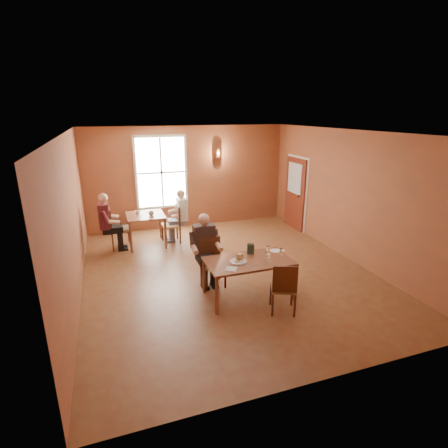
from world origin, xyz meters
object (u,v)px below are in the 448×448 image
object	(u,v)px
diner_white	(172,218)
chair_diner_white	(171,224)
main_table	(248,278)
diner_maroon	(118,221)
chair_empty	(283,287)
second_table	(146,230)
diner_main	(213,254)
chair_diner_maroon	(120,228)
chair_diner_main	(213,263)

from	to	relation	value
diner_white	chair_diner_white	bearing A→B (deg)	90.00
chair_diner_white	main_table	bearing A→B (deg)	-165.96
main_table	diner_maroon	bearing A→B (deg)	122.83
main_table	chair_empty	size ratio (longest dim) A/B	1.68
chair_empty	second_table	world-z (taller)	chair_empty
main_table	second_table	size ratio (longest dim) A/B	1.68
chair_diner_white	diner_main	bearing A→B (deg)	-172.90
diner_main	chair_empty	distance (m)	1.57
chair_empty	second_table	bearing A→B (deg)	136.17
chair_empty	diner_white	size ratio (longest dim) A/B	0.70
chair_empty	diner_maroon	xyz separation A→B (m)	(-2.55, 4.03, 0.25)
chair_diner_maroon	chair_diner_main	bearing A→B (deg)	31.15
second_table	diner_white	world-z (taller)	diner_white
chair_diner_maroon	main_table	bearing A→B (deg)	32.46
main_table	diner_white	xyz separation A→B (m)	(-0.81, 3.37, 0.30)
chair_diner_main	chair_diner_white	size ratio (longest dim) A/B	0.97
chair_diner_main	chair_diner_white	world-z (taller)	chair_diner_white
chair_diner_main	chair_empty	size ratio (longest dim) A/B	1.03
main_table	chair_diner_maroon	world-z (taller)	chair_diner_maroon
chair_diner_main	diner_main	size ratio (longest dim) A/B	0.70
chair_diner_white	chair_diner_maroon	size ratio (longest dim) A/B	0.93
chair_empty	second_table	distance (m)	4.44
second_table	main_table	bearing A→B (deg)	-66.10
second_table	chair_diner_maroon	size ratio (longest dim) A/B	0.88
diner_main	chair_diner_maroon	xyz separation A→B (m)	(-1.64, 2.75, -0.16)
chair_diner_white	diner_white	distance (m)	0.18
chair_diner_main	second_table	bearing A→B (deg)	-69.94
main_table	chair_diner_maroon	distance (m)	3.99
diner_white	chair_diner_maroon	world-z (taller)	diner_white
chair_empty	diner_main	bearing A→B (deg)	145.57
second_table	diner_white	xyz separation A→B (m)	(0.68, 0.00, 0.26)
diner_main	chair_diner_maroon	distance (m)	3.20
chair_diner_maroon	diner_maroon	xyz separation A→B (m)	(-0.03, 0.00, 0.18)
chair_diner_main	diner_white	distance (m)	2.74
second_table	diner_maroon	world-z (taller)	diner_maroon
chair_empty	diner_white	distance (m)	4.21
second_table	chair_diner_white	size ratio (longest dim) A/B	0.94
second_table	diner_maroon	bearing A→B (deg)	180.00
diner_white	chair_empty	bearing A→B (deg)	-163.59
chair_diner_maroon	diner_maroon	bearing A→B (deg)	-90.00
chair_diner_white	diner_maroon	distance (m)	1.35
main_table	diner_main	size ratio (longest dim) A/B	1.14
diner_main	diner_white	bearing A→B (deg)	-83.52
chair_diner_maroon	diner_white	bearing A→B (deg)	90.00
chair_diner_main	chair_diner_white	bearing A→B (deg)	-82.82
chair_empty	chair_diner_white	bearing A→B (deg)	128.12
second_table	diner_white	bearing A→B (deg)	0.00
chair_empty	diner_maroon	distance (m)	4.78
main_table	chair_diner_main	xyz separation A→B (m)	(-0.50, 0.65, 0.11)
second_table	chair_diner_maroon	world-z (taller)	chair_diner_maroon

